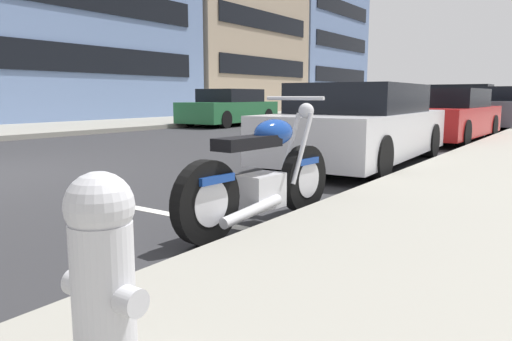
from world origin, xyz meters
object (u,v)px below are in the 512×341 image
parked_car_across_street (446,116)px  car_opposite_curb (230,108)px  parked_motorcycle (263,177)px  fire_hydrant (103,269)px  parked_car_second_in_row (496,109)px  crossing_truck (459,98)px  parked_car_mid_block (361,125)px

parked_car_across_street → car_opposite_curb: (2.02, 8.44, 0.04)m
parked_motorcycle → fire_hydrant: 2.60m
car_opposite_curb → fire_hydrant: 17.14m
parked_car_second_in_row → crossing_truck: bearing=19.1°
parked_car_mid_block → parked_car_second_in_row: parked_car_second_in_row is taller
parked_car_second_in_row → fire_hydrant: parked_car_second_in_row is taller
parked_car_across_street → car_opposite_curb: size_ratio=1.03×
parked_motorcycle → parked_car_second_in_row: (15.46, 0.51, 0.25)m
parked_car_mid_block → car_opposite_curb: size_ratio=0.99×
parked_car_mid_block → crossing_truck: 26.25m
parked_motorcycle → crossing_truck: 30.54m
parked_car_mid_block → parked_car_across_street: bearing=-3.9°
parked_car_second_in_row → car_opposite_curb: 9.57m
parked_car_mid_block → car_opposite_curb: car_opposite_curb is taller
parked_motorcycle → crossing_truck: bearing=13.0°
parked_motorcycle → parked_car_second_in_row: size_ratio=0.45×
parked_car_second_in_row → parked_car_across_street: bearing=-179.9°
parked_car_mid_block → crossing_truck: size_ratio=0.87×
parked_motorcycle → parked_car_across_street: bearing=8.2°
crossing_truck → parked_motorcycle: bearing=101.1°
parked_car_across_street → crossing_truck: crossing_truck is taller
car_opposite_curb → parked_car_across_street: bearing=72.8°
fire_hydrant → parked_car_across_street: bearing=8.1°
parked_motorcycle → parked_car_mid_block: size_ratio=0.44×
parked_car_mid_block → fire_hydrant: 6.86m
parked_motorcycle → fire_hydrant: size_ratio=2.75×
car_opposite_curb → fire_hydrant: car_opposite_curb is taller
parked_car_across_street → parked_car_mid_block: bearing=-179.9°
parked_car_mid_block → car_opposite_curb: 11.01m
parked_car_across_street → fire_hydrant: parked_car_across_street is taller
parked_motorcycle → parked_car_across_street: 9.42m
car_opposite_curb → crossing_truck: bearing=163.4°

